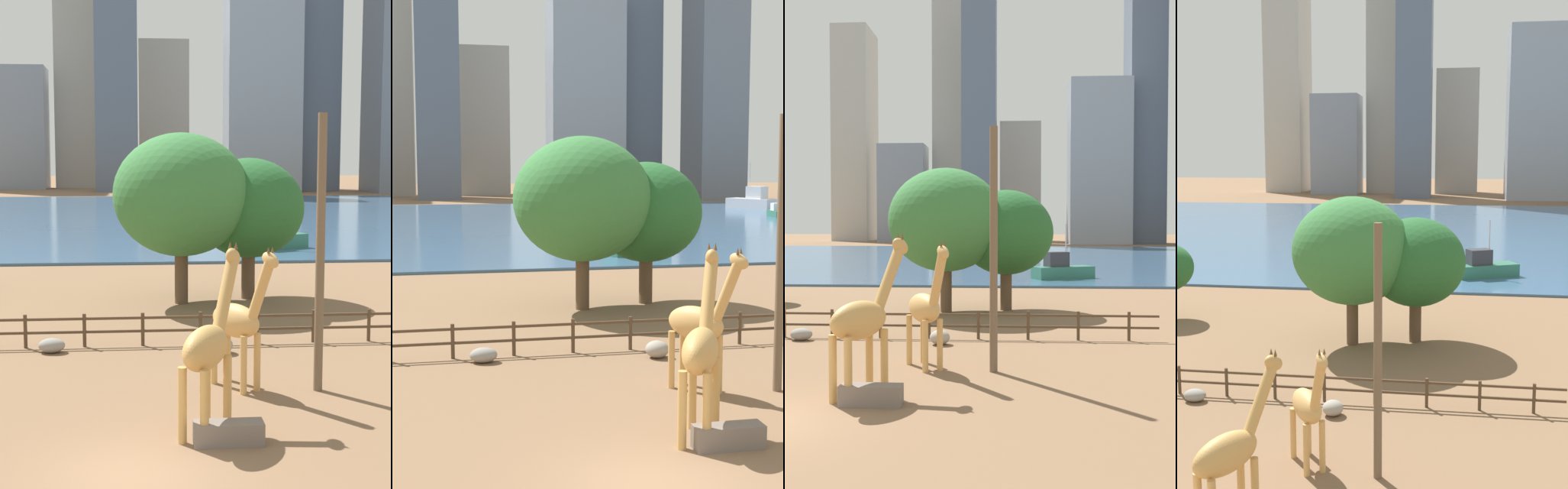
% 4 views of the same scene
% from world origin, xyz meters
% --- Properties ---
extents(ground_plane, '(400.00, 400.00, 0.00)m').
position_xyz_m(ground_plane, '(0.00, 80.00, 0.00)').
color(ground_plane, brown).
extents(harbor_water, '(180.00, 86.00, 0.20)m').
position_xyz_m(harbor_water, '(0.00, 77.00, 0.10)').
color(harbor_water, '#3D6084').
rests_on(harbor_water, ground).
extents(giraffe_tall, '(2.10, 2.79, 4.67)m').
position_xyz_m(giraffe_tall, '(3.45, 6.33, 2.18)').
color(giraffe_tall, tan).
rests_on(giraffe_tall, ground).
extents(giraffe_companion, '(2.22, 3.32, 4.95)m').
position_xyz_m(giraffe_companion, '(2.12, 2.60, 2.36)').
color(giraffe_companion, tan).
rests_on(giraffe_companion, ground).
extents(utility_pole, '(0.28, 0.28, 8.63)m').
position_xyz_m(utility_pole, '(5.91, 5.94, 4.31)').
color(utility_pole, brown).
rests_on(utility_pole, ground).
extents(boulder_near_fence, '(0.99, 0.72, 0.54)m').
position_xyz_m(boulder_near_fence, '(-2.94, 11.24, 0.27)').
color(boulder_near_fence, gray).
rests_on(boulder_near_fence, ground).
extents(boulder_by_pole, '(0.88, 0.85, 0.64)m').
position_xyz_m(boulder_by_pole, '(3.40, 10.63, 0.32)').
color(boulder_by_pole, gray).
rests_on(boulder_by_pole, ground).
extents(feeding_trough, '(1.80, 0.60, 0.60)m').
position_xyz_m(feeding_trough, '(2.54, 1.71, 0.30)').
color(feeding_trough, '#72665B').
rests_on(feeding_trough, ground).
extents(enclosure_fence, '(26.12, 0.14, 1.30)m').
position_xyz_m(enclosure_fence, '(-0.27, 12.00, 0.76)').
color(enclosure_fence, '#4C3826').
rests_on(enclosure_fence, ground).
extents(tree_left_large, '(6.78, 6.78, 8.50)m').
position_xyz_m(tree_left_large, '(2.53, 20.40, 5.43)').
color(tree_left_large, brown).
rests_on(tree_left_large, ground).
extents(tree_center_broad, '(5.68, 5.68, 7.26)m').
position_xyz_m(tree_center_broad, '(6.06, 21.42, 4.68)').
color(tree_center_broad, brown).
rests_on(tree_center_broad, ground).
extents(boat_tug, '(5.90, 4.20, 5.02)m').
position_xyz_m(boat_tug, '(10.78, 40.64, 1.04)').
color(boat_tug, '#337259').
rests_on(boat_tug, harbor_water).
extents(skyline_tower_needle, '(10.65, 15.70, 63.77)m').
position_xyz_m(skyline_tower_needle, '(-42.94, 169.89, 31.88)').
color(skyline_tower_needle, '#B7B2A8').
rests_on(skyline_tower_needle, ground).
extents(skyline_block_central, '(9.04, 12.47, 84.50)m').
position_xyz_m(skyline_block_central, '(39.90, 148.03, 42.25)').
color(skyline_block_central, slate).
rests_on(skyline_block_central, ground).
extents(skyline_tower_glass, '(15.30, 11.42, 41.32)m').
position_xyz_m(skyline_tower_glass, '(27.41, 142.60, 20.66)').
color(skyline_tower_glass, '#939EAD').
rests_on(skyline_tower_glass, ground).
extents(skyline_block_left, '(13.24, 11.01, 27.73)m').
position_xyz_m(skyline_block_left, '(-26.32, 160.34, 13.86)').
color(skyline_block_left, gray).
rests_on(skyline_block_left, ground).
extents(skyline_block_right, '(11.89, 11.80, 34.82)m').
position_xyz_m(skyline_block_right, '(7.48, 168.24, 17.41)').
color(skyline_block_right, '#ADA89E').
rests_on(skyline_block_right, ground).
extents(skyline_tower_short, '(9.45, 9.00, 82.36)m').
position_xyz_m(skyline_tower_short, '(-13.26, 165.03, 41.18)').
color(skyline_tower_short, '#ADA89E').
rests_on(skyline_tower_short, ground).
extents(skyline_tower_far, '(8.82, 8.60, 71.37)m').
position_xyz_m(skyline_tower_far, '(-3.29, 144.90, 35.68)').
color(skyline_tower_far, slate).
rests_on(skyline_tower_far, ground).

